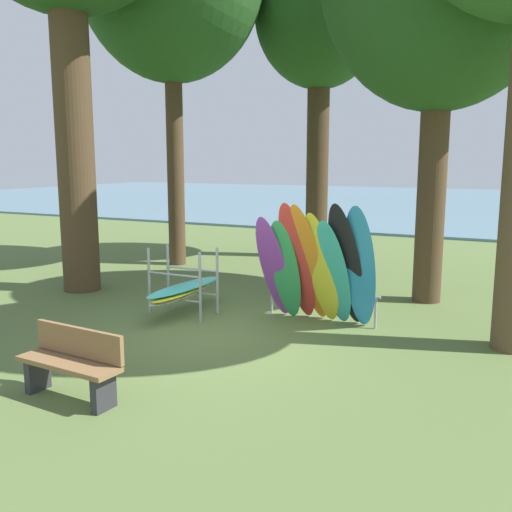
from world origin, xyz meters
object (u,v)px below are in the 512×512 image
at_px(tree_mid_behind, 320,17).
at_px(board_storage_rack, 183,289).
at_px(park_bench, 72,362).
at_px(leaning_board_pile, 316,268).

height_order(tree_mid_behind, board_storage_rack, tree_mid_behind).
bearing_deg(tree_mid_behind, park_bench, -85.09).
relative_size(tree_mid_behind, leaning_board_pile, 4.14).
xyz_separation_m(tree_mid_behind, park_bench, (0.93, -10.82, -6.28)).
bearing_deg(board_storage_rack, tree_mid_behind, 90.16).
relative_size(tree_mid_behind, park_bench, 6.32).
distance_m(leaning_board_pile, board_storage_rack, 2.54).
height_order(board_storage_rack, park_bench, board_storage_rack).
xyz_separation_m(leaning_board_pile, board_storage_rack, (-2.45, -0.39, -0.54)).
distance_m(leaning_board_pile, park_bench, 4.46).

